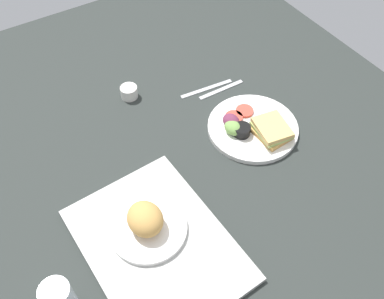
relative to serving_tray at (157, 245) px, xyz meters
The scene contains 7 objects.
ground_plane 30.82cm from the serving_tray, 55.84° to the right, with size 190.00×150.00×3.00cm, color #282D2B.
serving_tray is the anchor object (origin of this frame).
bread_plate_near 5.98cm from the serving_tray, ahead, with size 19.98×19.98×8.32cm.
plate_with_salad 47.67cm from the serving_tray, 67.51° to the right, with size 28.00×28.00×5.40cm.
espresso_cup 55.73cm from the serving_tray, 19.61° to the right, with size 5.60×5.60×4.00cm, color silver.
fork 60.59cm from the serving_tray, 50.06° to the right, with size 17.00×1.40×0.50cm, color #B7B7BC.
knife 59.65cm from the serving_tray, 45.38° to the right, with size 19.00×1.40×0.50cm, color #B7B7BC.
Camera 1 is at (-62.98, 43.71, 97.74)cm, focal length 39.47 mm.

